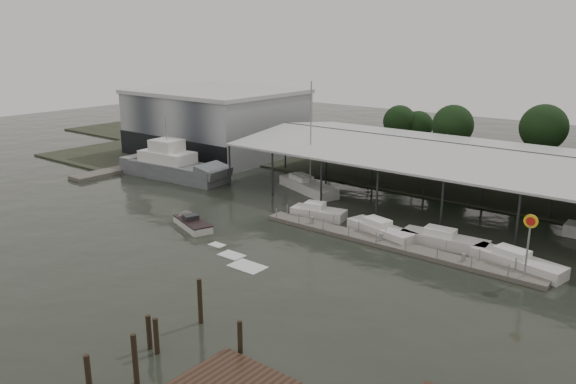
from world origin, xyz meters
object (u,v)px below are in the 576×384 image
Objects in this scene: shell_fuel_sign at (529,234)px; grey_trawler at (174,166)px; white_sailboat at (307,186)px; speedboat_underway at (191,223)px.

shell_fuel_sign is 0.32× the size of grey_trawler.
white_sailboat is 0.83× the size of speedboat_underway.
grey_trawler is (-47.96, 4.71, -2.35)m from shell_fuel_sign.
speedboat_underway is at bearing -73.15° from white_sailboat.
white_sailboat is at bearing 12.73° from grey_trawler.
white_sailboat is at bearing -74.83° from speedboat_underway.
grey_trawler is 21.22m from speedboat_underway.
grey_trawler is 19.39m from white_sailboat.
shell_fuel_sign is at bearing -146.81° from speedboat_underway.
shell_fuel_sign is 0.40× the size of white_sailboat.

